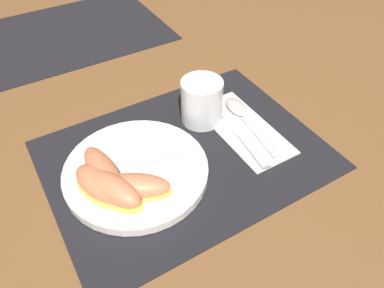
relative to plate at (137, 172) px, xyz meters
The scene contains 13 objects.
ground_plane 0.09m from the plate, ahead, with size 3.00×3.00×0.00m, color brown.
placemat 0.09m from the plate, ahead, with size 0.47×0.35×0.00m.
placemat_far 0.54m from the plate, 83.74° to the left, with size 0.47×0.35×0.00m.
plate is the anchor object (origin of this frame).
juice_glass 0.18m from the plate, 21.86° to the left, with size 0.08×0.08×0.08m.
napkin 0.22m from the plate, ahead, with size 0.10×0.21×0.00m.
knife 0.20m from the plate, ahead, with size 0.04×0.21×0.01m.
spoon 0.24m from the plate, ahead, with size 0.05×0.18×0.01m.
fork 0.01m from the plate, 83.23° to the left, with size 0.18×0.09×0.00m.
citrus_wedge_0 0.06m from the plate, behind, with size 0.05×0.13×0.03m.
citrus_wedge_1 0.07m from the plate, 165.68° to the right, with size 0.09×0.11×0.04m.
citrus_wedge_2 0.07m from the plate, 146.18° to the right, with size 0.09×0.12×0.04m.
citrus_wedge_3 0.05m from the plate, 115.15° to the right, with size 0.12×0.10×0.03m.
Camera 1 is at (-0.22, -0.40, 0.47)m, focal length 35.00 mm.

